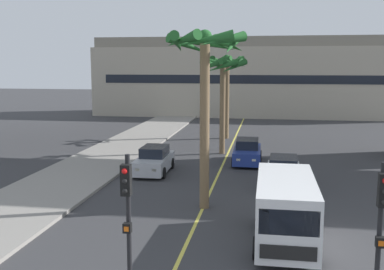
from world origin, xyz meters
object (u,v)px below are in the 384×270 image
Objects in this scene: traffic_light_median_near at (128,215)px; traffic_light_right_far_corner at (381,228)px; car_queue_front at (283,173)px; palm_tree_near_median at (227,75)px; car_queue_third at (154,161)px; car_queue_second at (247,152)px; palm_tree_mid_median at (223,75)px; palm_tree_far_median at (206,65)px; delivery_van at (286,209)px; traffic_light_median_far at (206,133)px.

traffic_light_median_near is 1.00× the size of traffic_light_right_far_corner.
car_queue_front is 16.73m from palm_tree_near_median.
palm_tree_near_median reaches higher than car_queue_third.
traffic_light_median_near is (-2.07, -19.10, 1.99)m from car_queue_second.
car_queue_front is 0.61× the size of palm_tree_mid_median.
palm_tree_far_median is (0.49, -12.80, 0.70)m from palm_tree_mid_median.
delivery_van is 9.14m from traffic_light_median_far.
traffic_light_right_far_corner reaches higher than car_queue_third.
traffic_light_median_near is 0.61× the size of palm_tree_mid_median.
car_queue_second is 0.98× the size of traffic_light_right_far_corner.
traffic_light_right_far_corner is at bearing 0.37° from traffic_light_median_near.
delivery_van is at bearing -91.20° from car_queue_front.
car_queue_second is 11.21m from palm_tree_near_median.
traffic_light_right_far_corner reaches higher than delivery_van.
car_queue_front is at bearing -69.10° from car_queue_second.
traffic_light_median_near is at bearing -96.18° from car_queue_second.
delivery_van is 24.09m from palm_tree_near_median.
palm_tree_mid_median is (0.35, -6.92, 0.17)m from palm_tree_near_median.
car_queue_front is at bearing 72.89° from traffic_light_median_near.
traffic_light_median_near reaches higher than car_queue_third.
palm_tree_near_median is (-4.22, 23.35, 4.16)m from delivery_van.
delivery_van is at bearing -53.76° from car_queue_third.
car_queue_second is at bearing 101.25° from traffic_light_right_far_corner.
palm_tree_far_median reaches higher than delivery_van.
car_queue_front is at bearing -64.69° from palm_tree_mid_median.
palm_tree_far_median is at bearing -98.26° from car_queue_second.
delivery_van is (7.23, -9.87, 0.57)m from car_queue_third.
palm_tree_mid_median reaches higher than delivery_van.
car_queue_third is 0.58× the size of palm_tree_near_median.
palm_tree_mid_median is (0.08, 8.31, 2.91)m from traffic_light_median_far.
traffic_light_median_far is (-3.94, 8.12, 1.43)m from delivery_van.
car_queue_front and car_queue_third have the same top height.
car_queue_front is 7.88m from palm_tree_far_median.
traffic_light_median_far is (-5.79, 13.75, 0.00)m from traffic_light_right_far_corner.
car_queue_third is 9.23m from palm_tree_far_median.
palm_tree_mid_median is (-5.71, 22.05, 2.91)m from traffic_light_right_far_corner.
delivery_van is at bearing -79.76° from palm_tree_near_median.
traffic_light_right_far_corner is 11.22m from palm_tree_far_median.
car_queue_second is 19.54m from traffic_light_right_far_corner.
palm_tree_near_median reaches higher than delivery_van.
traffic_light_median_near is (-4.18, -13.57, 1.99)m from car_queue_front.
traffic_light_median_near is 29.14m from palm_tree_near_median.
delivery_van is 0.77× the size of palm_tree_mid_median.
delivery_van is 0.73× the size of palm_tree_near_median.
palm_tree_far_median is (-5.22, 9.26, 3.61)m from traffic_light_right_far_corner.
traffic_light_median_far is at bearing -27.94° from car_queue_third.
car_queue_front is at bearing -14.83° from car_queue_third.
car_queue_third is at bearing -146.00° from car_queue_second.
palm_tree_near_median is at bearing 92.46° from palm_tree_far_median.
traffic_light_median_far is 8.80m from palm_tree_mid_median.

